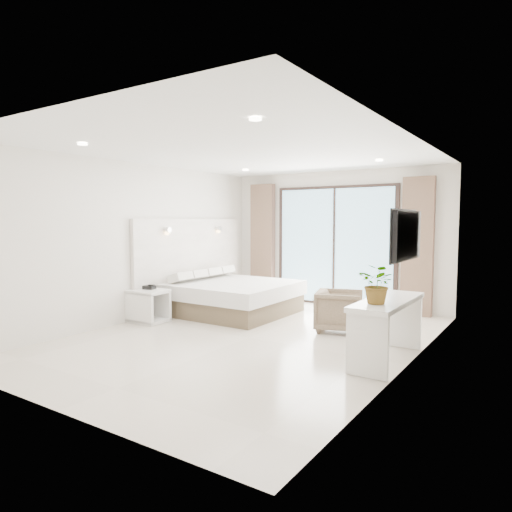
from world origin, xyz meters
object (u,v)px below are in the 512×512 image
Objects in this scene: armchair at (339,309)px; console_desk at (387,316)px; bed at (232,297)px; nightstand at (148,306)px.

console_desk is at bearing -152.72° from armchair.
bed is at bearing 67.44° from armchair.
armchair is (2.22, -0.19, 0.05)m from bed.
bed is at bearing 58.98° from nightstand.
nightstand is 0.40× the size of console_desk.
armchair is at bearing -5.00° from bed.
nightstand is 4.06m from console_desk.
console_desk is at bearing -1.49° from nightstand.
console_desk reaches higher than bed.
bed is 3.56m from console_desk.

